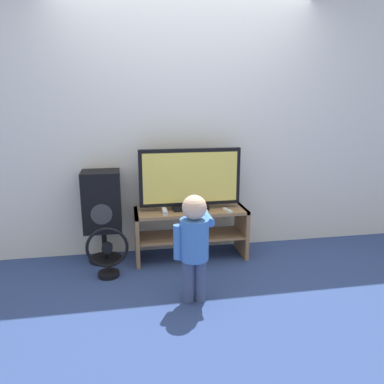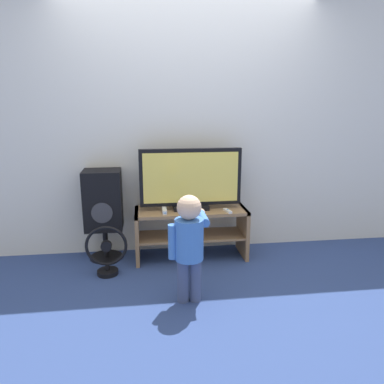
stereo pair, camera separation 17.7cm
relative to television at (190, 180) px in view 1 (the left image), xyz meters
name	(u,v)px [view 1 (the left image)]	position (x,y,z in m)	size (l,w,h in m)	color
ground_plane	(194,265)	(0.00, -0.22, -0.80)	(16.00, 16.00, 0.00)	navy
wall_back	(186,126)	(0.00, 0.27, 0.50)	(10.00, 0.06, 2.60)	silver
tv_stand	(191,226)	(0.00, -0.02, -0.46)	(1.10, 0.41, 0.50)	#93704C
television	(190,180)	(0.00, 0.00, 0.00)	(0.99, 0.20, 0.60)	black
game_console	(165,211)	(-0.27, -0.11, -0.27)	(0.04, 0.16, 0.04)	white
remote_primary	(227,210)	(0.34, -0.15, -0.28)	(0.06, 0.13, 0.03)	white
remote_secondary	(202,211)	(0.09, -0.12, -0.28)	(0.04, 0.13, 0.03)	white
child	(194,240)	(-0.12, -0.85, -0.29)	(0.33, 0.49, 0.87)	#3F4C72
speaker_tower	(102,203)	(-0.85, 0.06, -0.21)	(0.36, 0.32, 0.90)	black
floor_fan	(108,254)	(-0.81, -0.31, -0.59)	(0.38, 0.19, 0.46)	black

